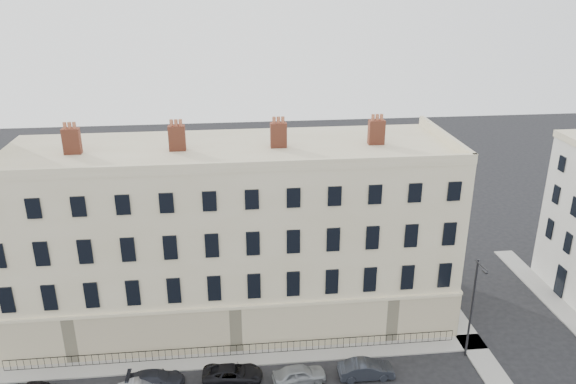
# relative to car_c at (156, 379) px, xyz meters

# --- Properties ---
(terrace) EXTENTS (36.22, 12.22, 17.00)m
(terrace) POSITION_rel_car_c_xyz_m (5.95, 9.36, 6.90)
(terrace) COLOR beige
(terrace) RESTS_ON ground
(pavement_terrace) EXTENTS (48.00, 2.00, 0.12)m
(pavement_terrace) POSITION_rel_car_c_xyz_m (1.92, 2.39, -0.54)
(pavement_terrace) COLOR gray
(pavement_terrace) RESTS_ON ground
(pavement_east_return) EXTENTS (2.00, 24.00, 0.12)m
(pavement_east_return) POSITION_rel_car_c_xyz_m (24.92, 5.39, -0.54)
(pavement_east_return) COLOR gray
(pavement_east_return) RESTS_ON ground
(pavement_adjacent) EXTENTS (2.00, 20.00, 0.12)m
(pavement_adjacent) POSITION_rel_car_c_xyz_m (34.92, 7.39, -0.54)
(pavement_adjacent) COLOR gray
(pavement_adjacent) RESTS_ON ground
(railings) EXTENTS (35.00, 0.04, 0.96)m
(railings) POSITION_rel_car_c_xyz_m (5.92, 2.79, -0.05)
(railings) COLOR black
(railings) RESTS_ON ground
(car_c) EXTENTS (4.13, 1.70, 1.19)m
(car_c) POSITION_rel_car_c_xyz_m (0.00, 0.00, 0.00)
(car_c) COLOR black
(car_c) RESTS_ON ground
(car_d) EXTENTS (4.53, 2.29, 1.23)m
(car_d) POSITION_rel_car_c_xyz_m (5.55, -0.06, 0.02)
(car_d) COLOR black
(car_d) RESTS_ON ground
(car_e) EXTENTS (4.10, 2.04, 1.34)m
(car_e) POSITION_rel_car_c_xyz_m (10.41, -0.70, 0.07)
(car_e) COLOR gray
(car_e) RESTS_ON ground
(car_f) EXTENTS (4.14, 1.47, 1.36)m
(car_f) POSITION_rel_car_c_xyz_m (15.39, -0.72, 0.08)
(car_f) COLOR #1F222A
(car_f) RESTS_ON ground
(streetlamp) EXTENTS (0.36, 1.84, 8.49)m
(streetlamp) POSITION_rel_car_c_xyz_m (23.78, 0.79, 4.11)
(streetlamp) COLOR #28282C
(streetlamp) RESTS_ON ground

